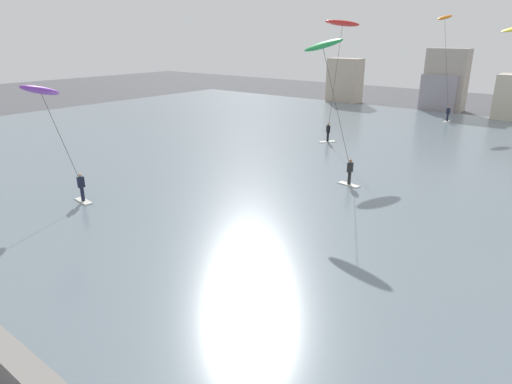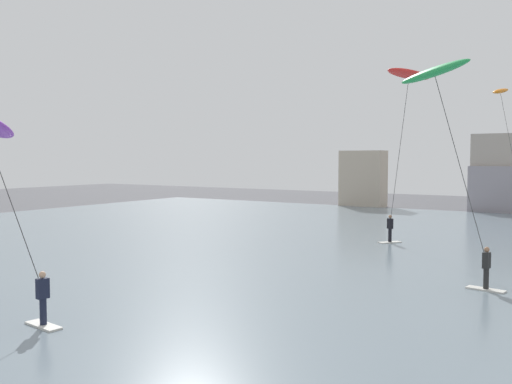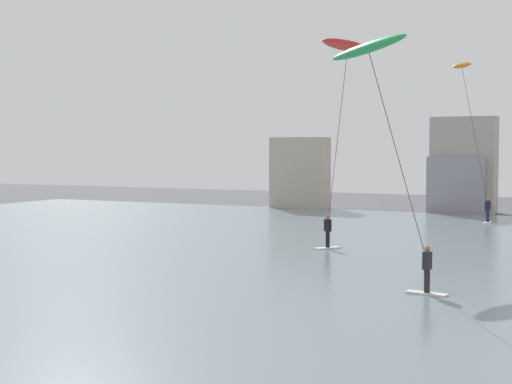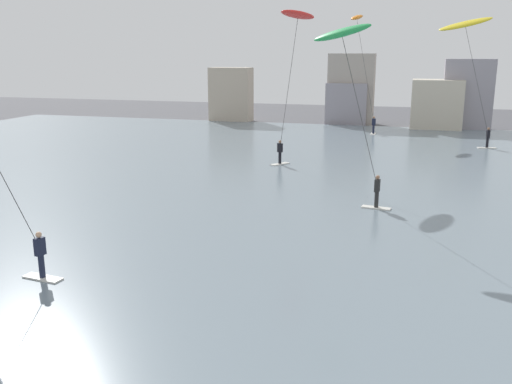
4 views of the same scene
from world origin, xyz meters
The scene contains 6 objects.
water_bay centered at (0.00, 30.82, 0.05)m, with size 84.00×52.00×0.10m, color slate.
far_shore_buildings centered at (-2.36, 57.83, 2.97)m, with size 29.17×5.40×7.36m.
kitesurfer_purple centered at (-10.81, 12.36, 5.57)m, with size 3.69×3.14×6.58m.
kitesurfer_red centered at (-4.97, 33.46, 8.83)m, with size 2.99×3.27×10.00m.
kitesurfer_orange centered at (-2.92, 52.09, 9.21)m, with size 3.01×3.66×10.90m.
kitesurfer_green centered at (-0.66, 24.13, 7.32)m, with size 3.90×1.62×8.80m.
Camera 1 is at (13.03, 0.63, 8.89)m, focal length 31.58 mm.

